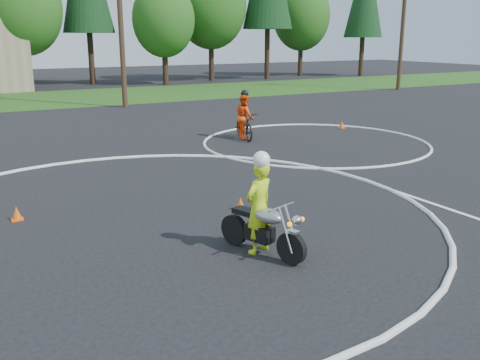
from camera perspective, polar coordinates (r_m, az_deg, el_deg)
ground at (r=8.93m, az=-2.85°, el=-9.57°), size 120.00×120.00×0.00m
grass_strip at (r=34.69m, az=-23.09°, el=7.76°), size 120.00×10.00×0.02m
course_markings at (r=13.51m, az=-2.72°, el=-0.90°), size 19.05×19.05×0.12m
primary_motorcycle at (r=9.37m, az=2.51°, el=-5.17°), size 0.81×1.83×0.99m
rider_primary_grp at (r=9.34m, az=2.05°, el=-2.60°), size 0.70×0.57×1.84m
rider_second_grp at (r=20.04m, az=0.49°, el=6.25°), size 1.05×1.99×1.82m
traffic_cones at (r=15.94m, az=11.94°, el=1.75°), size 19.07×10.73×0.30m
utility_poles at (r=29.61m, az=-12.70°, el=17.60°), size 41.60×1.12×10.00m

